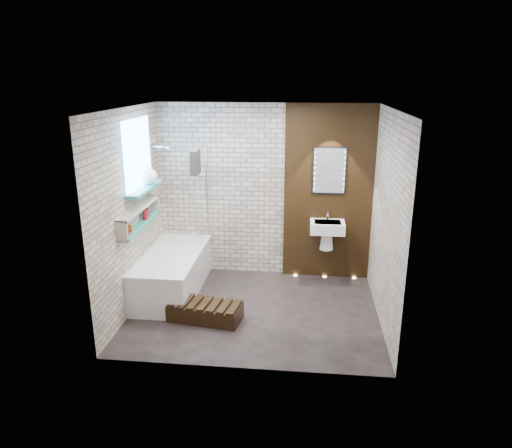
# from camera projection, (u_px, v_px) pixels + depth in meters

# --- Properties ---
(ground) EXTENTS (3.20, 3.20, 0.00)m
(ground) POSITION_uv_depth(u_px,v_px,m) (255.00, 310.00, 6.27)
(ground) COLOR black
(ground) RESTS_ON ground
(room_shell) EXTENTS (3.24, 3.20, 2.60)m
(room_shell) POSITION_uv_depth(u_px,v_px,m) (255.00, 216.00, 5.88)
(room_shell) COLOR gray
(room_shell) RESTS_ON ground
(walnut_panel) EXTENTS (1.30, 0.06, 2.60)m
(walnut_panel) POSITION_uv_depth(u_px,v_px,m) (328.00, 194.00, 6.99)
(walnut_panel) COLOR black
(walnut_panel) RESTS_ON ground
(clerestory_window) EXTENTS (0.18, 1.00, 0.94)m
(clerestory_window) POSITION_uv_depth(u_px,v_px,m) (138.00, 161.00, 6.19)
(clerestory_window) COLOR #7FADE0
(clerestory_window) RESTS_ON room_shell
(display_niche) EXTENTS (0.14, 1.30, 0.26)m
(display_niche) POSITION_uv_depth(u_px,v_px,m) (140.00, 217.00, 6.21)
(display_niche) COLOR teal
(display_niche) RESTS_ON room_shell
(bathtub) EXTENTS (0.79, 1.74, 0.70)m
(bathtub) POSITION_uv_depth(u_px,v_px,m) (173.00, 273.00, 6.74)
(bathtub) COLOR white
(bathtub) RESTS_ON ground
(bath_screen) EXTENTS (0.01, 0.78, 1.40)m
(bath_screen) POSITION_uv_depth(u_px,v_px,m) (201.00, 198.00, 6.82)
(bath_screen) COLOR white
(bath_screen) RESTS_ON bathtub
(towel) EXTENTS (0.09, 0.25, 0.32)m
(towel) POSITION_uv_depth(u_px,v_px,m) (195.00, 162.00, 6.37)
(towel) COLOR black
(towel) RESTS_ON bath_screen
(shower_head) EXTENTS (0.18, 0.18, 0.02)m
(shower_head) POSITION_uv_depth(u_px,v_px,m) (171.00, 147.00, 6.70)
(shower_head) COLOR silver
(shower_head) RESTS_ON room_shell
(washbasin) EXTENTS (0.50, 0.36, 0.58)m
(washbasin) POSITION_uv_depth(u_px,v_px,m) (327.00, 231.00, 6.96)
(washbasin) COLOR white
(washbasin) RESTS_ON walnut_panel
(led_mirror) EXTENTS (0.50, 0.02, 0.70)m
(led_mirror) POSITION_uv_depth(u_px,v_px,m) (329.00, 171.00, 6.85)
(led_mirror) COLOR black
(led_mirror) RESTS_ON walnut_panel
(walnut_step) EXTENTS (0.96, 0.54, 0.20)m
(walnut_step) POSITION_uv_depth(u_px,v_px,m) (205.00, 312.00, 6.02)
(walnut_step) COLOR black
(walnut_step) RESTS_ON ground
(niche_bottles) EXTENTS (0.06, 0.82, 0.14)m
(niche_bottles) POSITION_uv_depth(u_px,v_px,m) (138.00, 220.00, 6.16)
(niche_bottles) COLOR maroon
(niche_bottles) RESTS_ON display_niche
(sill_vases) EXTENTS (0.22, 0.22, 0.22)m
(sill_vases) POSITION_uv_depth(u_px,v_px,m) (149.00, 176.00, 6.43)
(sill_vases) COLOR white
(sill_vases) RESTS_ON clerestory_window
(floor_uplights) EXTENTS (0.96, 0.06, 0.01)m
(floor_uplights) POSITION_uv_depth(u_px,v_px,m) (325.00, 277.00, 7.31)
(floor_uplights) COLOR #FFD899
(floor_uplights) RESTS_ON ground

